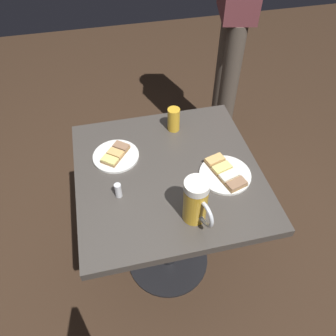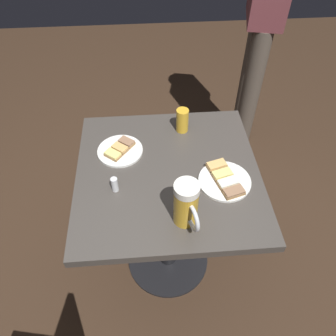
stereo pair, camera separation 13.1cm
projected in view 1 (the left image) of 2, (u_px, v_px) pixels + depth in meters
ground_plane at (168, 259)px, 1.87m from camera, size 6.00×6.00×0.00m
cafe_table at (168, 197)px, 1.45m from camera, size 0.73×0.73×0.74m
plate_near at (225, 174)px, 1.30m from camera, size 0.20×0.20×0.03m
plate_far at (116, 155)px, 1.37m from camera, size 0.19×0.19×0.03m
beer_mug at (196, 202)px, 1.11m from camera, size 0.09×0.14×0.18m
beer_glass_small at (174, 119)px, 1.46m from camera, size 0.05×0.05×0.11m
salt_shaker at (118, 190)px, 1.22m from camera, size 0.03×0.03×0.06m
patron_standing at (237, 8)px, 1.80m from camera, size 0.25×0.35×1.68m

